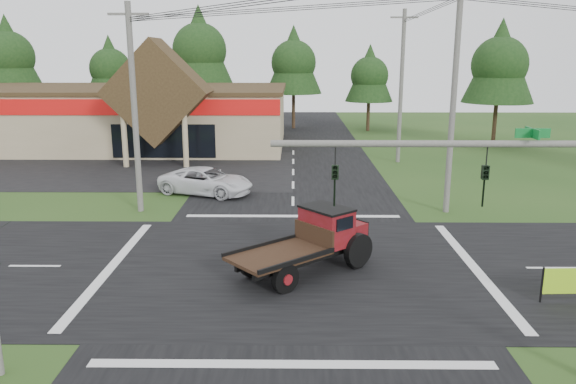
{
  "coord_description": "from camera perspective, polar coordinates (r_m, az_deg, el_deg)",
  "views": [
    {
      "loc": [
        0.03,
        -20.32,
        8.0
      ],
      "look_at": [
        -0.21,
        3.28,
        2.2
      ],
      "focal_mm": 35.0,
      "sensor_mm": 36.0,
      "label": 1
    }
  ],
  "objects": [
    {
      "name": "tree_row_b",
      "position": [
        65.47,
        -17.63,
        12.04
      ],
      "size": [
        5.6,
        5.6,
        10.1
      ],
      "color": "#332316",
      "rests_on": "ground"
    },
    {
      "name": "tree_row_e",
      "position": [
        60.88,
        8.29,
        11.81
      ],
      "size": [
        5.04,
        5.04,
        9.09
      ],
      "color": "#332316",
      "rests_on": "ground"
    },
    {
      "name": "utility_pole_n",
      "position": [
        43.12,
        11.43,
        10.53
      ],
      "size": [
        2.0,
        0.3,
        11.2
      ],
      "color": "#595651",
      "rests_on": "ground"
    },
    {
      "name": "cvs_building",
      "position": [
        52.57,
        -16.98,
        7.51
      ],
      "size": [
        30.4,
        18.2,
        9.19
      ],
      "color": "tan",
      "rests_on": "ground"
    },
    {
      "name": "white_pickup",
      "position": [
        33.27,
        -8.31,
        1.1
      ],
      "size": [
        6.07,
        4.3,
        1.54
      ],
      "primitive_type": "imported",
      "rotation": [
        0.0,
        0.0,
        1.22
      ],
      "color": "silver",
      "rests_on": "ground"
    },
    {
      "name": "antique_flatbed_truck",
      "position": [
        20.9,
        1.62,
        -5.17
      ],
      "size": [
        5.81,
        5.43,
        2.41
      ],
      "primitive_type": null,
      "rotation": [
        0.0,
        0.0,
        -0.86
      ],
      "color": "#620E0E",
      "rests_on": "ground"
    },
    {
      "name": "ground",
      "position": [
        21.84,
        0.46,
        -7.68
      ],
      "size": [
        120.0,
        120.0,
        0.0
      ],
      "primitive_type": "plane",
      "color": "#244418",
      "rests_on": "ground"
    },
    {
      "name": "utility_pole_nw",
      "position": [
        29.55,
        -15.35,
        8.25
      ],
      "size": [
        2.0,
        0.3,
        10.5
      ],
      "color": "#595651",
      "rests_on": "ground"
    },
    {
      "name": "tree_side_ne",
      "position": [
        53.44,
        20.73,
        12.27
      ],
      "size": [
        6.16,
        6.16,
        11.11
      ],
      "color": "#332316",
      "rests_on": "ground"
    },
    {
      "name": "tree_row_d",
      "position": [
        62.32,
        0.57,
        13.23
      ],
      "size": [
        6.16,
        6.16,
        11.11
      ],
      "color": "#332316",
      "rests_on": "ground"
    },
    {
      "name": "traffic_signal_mast",
      "position": [
        14.51,
        24.07,
        -1.68
      ],
      "size": [
        8.12,
        0.24,
        7.0
      ],
      "color": "#595651",
      "rests_on": "ground"
    },
    {
      "name": "road_ns",
      "position": [
        21.83,
        0.46,
        -7.66
      ],
      "size": [
        12.0,
        120.0,
        0.02
      ],
      "primitive_type": "cube",
      "color": "black",
      "rests_on": "ground"
    },
    {
      "name": "road_ew",
      "position": [
        21.83,
        0.46,
        -7.65
      ],
      "size": [
        120.0,
        12.0,
        0.02
      ],
      "primitive_type": "cube",
      "color": "black",
      "rests_on": "ground"
    },
    {
      "name": "tree_row_a",
      "position": [
        67.38,
        -26.55,
        12.44
      ],
      "size": [
        6.72,
        6.72,
        12.12
      ],
      "color": "#332316",
      "rests_on": "ground"
    },
    {
      "name": "utility_pole_ne",
      "position": [
        29.5,
        16.47,
        9.15
      ],
      "size": [
        2.0,
        0.3,
        11.5
      ],
      "color": "#595651",
      "rests_on": "ground"
    },
    {
      "name": "parking_apron",
      "position": [
        42.51,
        -18.72,
        2.24
      ],
      "size": [
        28.0,
        14.0,
        0.02
      ],
      "primitive_type": "cube",
      "color": "black",
      "rests_on": "ground"
    },
    {
      "name": "tree_row_c",
      "position": [
        62.14,
        -8.98,
        14.31
      ],
      "size": [
        7.28,
        7.28,
        13.13
      ],
      "color": "#332316",
      "rests_on": "ground"
    }
  ]
}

